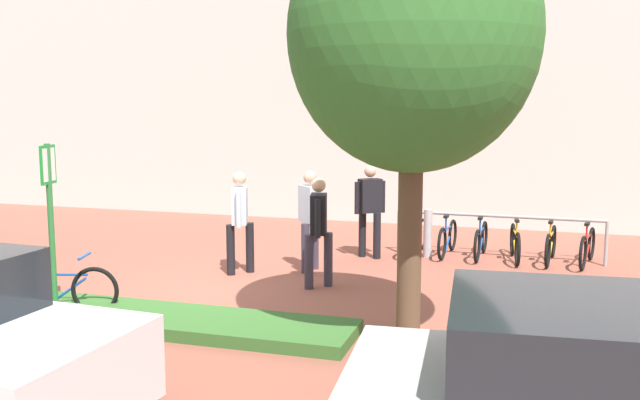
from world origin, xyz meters
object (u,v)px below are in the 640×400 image
(person_shirt_blue, at_px, (310,214))
(person_suited_navy, at_px, (319,225))
(tree_sidewalk, at_px, (413,36))
(bike_rack_cluster, at_px, (498,240))
(person_suited_dark, at_px, (370,205))
(bike_at_sign, at_px, (58,289))
(bollard_steel, at_px, (428,233))
(person_shirt_white, at_px, (240,216))
(parking_sign_post, at_px, (50,204))

(person_shirt_blue, bearing_deg, person_suited_navy, -65.39)
(tree_sidewalk, height_order, bike_rack_cluster, tree_sidewalk)
(tree_sidewalk, height_order, person_suited_dark, tree_sidewalk)
(bike_at_sign, relative_size, bollard_steel, 1.82)
(tree_sidewalk, distance_m, bollard_steel, 5.94)
(bike_rack_cluster, distance_m, bollard_steel, 1.28)
(bike_rack_cluster, relative_size, person_suited_dark, 2.19)
(tree_sidewalk, bearing_deg, person_suited_navy, 127.60)
(person_suited_navy, bearing_deg, bollard_steel, 63.69)
(tree_sidewalk, height_order, person_suited_navy, tree_sidewalk)
(bike_at_sign, xyz_separation_m, person_suited_dark, (3.28, 4.66, 0.63))
(person_shirt_white, bearing_deg, bike_at_sign, -117.51)
(parking_sign_post, bearing_deg, bollard_steel, 49.60)
(person_suited_dark, bearing_deg, person_shirt_white, -134.69)
(person_suited_navy, bearing_deg, parking_sign_post, -141.15)
(parking_sign_post, bearing_deg, bike_rack_cluster, 43.54)
(person_shirt_blue, bearing_deg, tree_sidewalk, -55.89)
(bike_at_sign, relative_size, person_suited_navy, 0.95)
(tree_sidewalk, height_order, parking_sign_post, tree_sidewalk)
(person_shirt_white, bearing_deg, person_suited_dark, 45.31)
(bike_at_sign, distance_m, person_suited_dark, 5.73)
(parking_sign_post, xyz_separation_m, bike_rack_cluster, (5.57, 5.29, -1.19))
(tree_sidewalk, bearing_deg, person_shirt_blue, 124.11)
(bollard_steel, relative_size, person_suited_dark, 0.52)
(bike_rack_cluster, relative_size, person_shirt_white, 2.19)
(bike_at_sign, xyz_separation_m, bike_rack_cluster, (5.56, 5.22, -0.00))
(bike_rack_cluster, height_order, person_suited_navy, person_suited_navy)
(bollard_steel, distance_m, person_shirt_white, 3.61)
(parking_sign_post, distance_m, bike_rack_cluster, 7.77)
(tree_sidewalk, xyz_separation_m, person_shirt_blue, (-2.27, 3.35, -2.62))
(bike_rack_cluster, height_order, person_suited_dark, person_suited_dark)
(bike_at_sign, distance_m, person_shirt_blue, 4.25)
(tree_sidewalk, bearing_deg, bike_rack_cluster, 81.83)
(person_suited_dark, bearing_deg, parking_sign_post, -124.82)
(bike_rack_cluster, distance_m, person_suited_navy, 3.90)
(person_shirt_blue, distance_m, person_suited_dark, 1.50)
(parking_sign_post, distance_m, person_suited_dark, 5.78)
(person_suited_navy, distance_m, person_shirt_white, 1.60)
(person_suited_dark, bearing_deg, person_shirt_blue, -119.48)
(parking_sign_post, bearing_deg, person_shirt_blue, 53.30)
(person_suited_navy, distance_m, person_suited_dark, 2.32)
(bike_rack_cluster, height_order, person_shirt_white, person_shirt_white)
(parking_sign_post, bearing_deg, person_suited_navy, 38.85)
(bollard_steel, bearing_deg, person_shirt_white, -142.58)
(bike_at_sign, height_order, bike_rack_cluster, bike_at_sign)
(bike_at_sign, height_order, person_suited_navy, person_suited_navy)
(person_shirt_blue, distance_m, person_shirt_white, 1.18)
(person_suited_navy, height_order, person_suited_dark, same)
(bollard_steel, xyz_separation_m, person_shirt_blue, (-1.77, -1.65, 0.53))
(bollard_steel, height_order, person_shirt_white, person_shirt_white)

